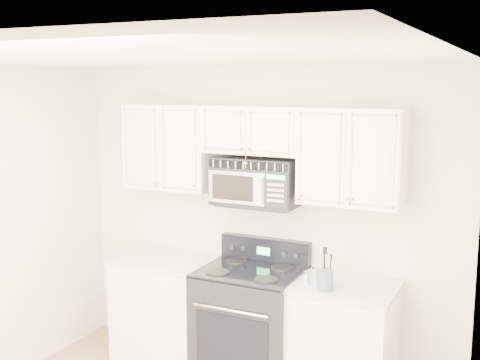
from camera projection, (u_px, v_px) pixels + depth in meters
The scene contains 9 objects.
room at pixel (147, 276), 3.65m from camera, with size 3.51×3.51×2.61m.
base_cabinet_left at pixel (167, 311), 5.42m from camera, with size 0.86×0.65×0.92m.
base_cabinet_right at pixel (339, 344), 4.73m from camera, with size 0.86×0.65×0.92m.
range at pixel (251, 322), 5.02m from camera, with size 0.82×0.74×1.13m.
upper_cabinets at pixel (255, 147), 4.96m from camera, with size 2.44×0.37×0.75m.
microwave at pixel (256, 181), 4.98m from camera, with size 0.72×0.41×0.40m.
utensil_crock at pixel (325, 279), 4.50m from camera, with size 0.12×0.12×0.33m.
shaker_salt at pixel (315, 273), 4.76m from camera, with size 0.04×0.04×0.10m.
shaker_pepper at pixel (306, 278), 4.63m from camera, with size 0.04×0.04×0.10m.
Camera 1 is at (2.03, -2.92, 2.47)m, focal length 45.00 mm.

